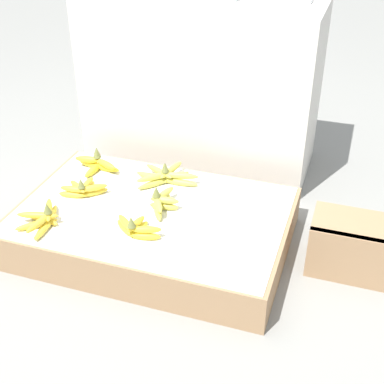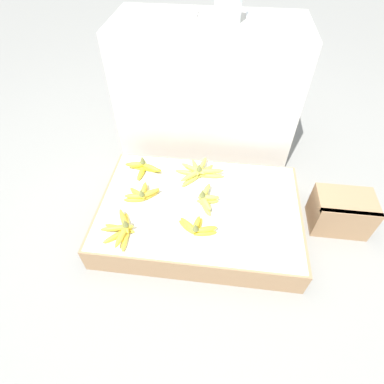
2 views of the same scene
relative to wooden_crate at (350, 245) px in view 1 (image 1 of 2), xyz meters
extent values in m
plane|color=gray|center=(-0.78, -0.09, -0.11)|extent=(10.00, 10.00, 0.00)
cube|color=#997551|center=(-0.78, -0.09, -0.03)|extent=(1.09, 0.73, 0.16)
cube|color=silver|center=(-0.78, -0.09, 0.05)|extent=(1.06, 0.71, 0.00)
cube|color=beige|center=(-0.81, 0.67, 0.31)|extent=(1.11, 0.51, 0.83)
cube|color=#997551|center=(0.00, 0.00, 0.00)|extent=(0.31, 0.21, 0.22)
cube|color=brown|center=(0.00, -0.09, 0.10)|extent=(0.31, 0.02, 0.02)
ellipsoid|color=gold|center=(-1.13, -0.28, 0.07)|extent=(0.08, 0.16, 0.03)
ellipsoid|color=gold|center=(-1.16, -0.30, 0.07)|extent=(0.16, 0.05, 0.03)
ellipsoid|color=gold|center=(-1.15, -0.34, 0.07)|extent=(0.14, 0.13, 0.03)
ellipsoid|color=gold|center=(-1.11, -0.35, 0.07)|extent=(0.04, 0.16, 0.03)
ellipsoid|color=gold|center=(-1.14, -0.27, 0.10)|extent=(0.10, 0.15, 0.03)
ellipsoid|color=gold|center=(-1.16, -0.32, 0.10)|extent=(0.16, 0.07, 0.03)
ellipsoid|color=gold|center=(-1.12, -0.35, 0.10)|extent=(0.05, 0.16, 0.03)
cone|color=olive|center=(-1.12, -0.31, 0.13)|extent=(0.03, 0.03, 0.04)
ellipsoid|color=yellow|center=(-0.73, -0.28, 0.07)|extent=(0.11, 0.05, 0.03)
ellipsoid|color=yellow|center=(-0.77, -0.24, 0.07)|extent=(0.05, 0.11, 0.03)
ellipsoid|color=yellow|center=(-0.83, -0.25, 0.07)|extent=(0.10, 0.09, 0.03)
ellipsoid|color=yellow|center=(-0.73, -0.27, 0.10)|extent=(0.11, 0.06, 0.03)
ellipsoid|color=yellow|center=(-0.77, -0.25, 0.10)|extent=(0.05, 0.11, 0.03)
ellipsoid|color=yellow|center=(-0.82, -0.26, 0.10)|extent=(0.10, 0.09, 0.03)
cone|color=olive|center=(-0.78, -0.29, 0.13)|extent=(0.03, 0.03, 0.04)
ellipsoid|color=gold|center=(-1.05, -0.06, 0.07)|extent=(0.10, 0.10, 0.03)
ellipsoid|color=gold|center=(-1.09, -0.04, 0.07)|extent=(0.03, 0.12, 0.03)
ellipsoid|color=gold|center=(-1.13, -0.07, 0.07)|extent=(0.11, 0.09, 0.03)
ellipsoid|color=gold|center=(-1.13, -0.11, 0.07)|extent=(0.12, 0.04, 0.03)
ellipsoid|color=gold|center=(-1.05, -0.07, 0.09)|extent=(0.11, 0.09, 0.03)
ellipsoid|color=gold|center=(-1.09, -0.05, 0.09)|extent=(0.03, 0.12, 0.03)
ellipsoid|color=gold|center=(-1.12, -0.08, 0.09)|extent=(0.11, 0.09, 0.03)
ellipsoid|color=gold|center=(-1.13, -0.10, 0.09)|extent=(0.12, 0.04, 0.03)
cone|color=olive|center=(-1.09, -0.10, 0.13)|extent=(0.03, 0.03, 0.04)
ellipsoid|color=gold|center=(-0.74, -0.11, 0.07)|extent=(0.08, 0.12, 0.03)
ellipsoid|color=gold|center=(-0.74, -0.07, 0.07)|extent=(0.12, 0.04, 0.03)
ellipsoid|color=gold|center=(-0.76, -0.04, 0.07)|extent=(0.06, 0.12, 0.03)
ellipsoid|color=gold|center=(-0.75, -0.10, 0.10)|extent=(0.09, 0.12, 0.03)
ellipsoid|color=gold|center=(-0.73, -0.07, 0.10)|extent=(0.12, 0.04, 0.03)
ellipsoid|color=gold|center=(-0.75, -0.02, 0.10)|extent=(0.06, 0.12, 0.03)
cone|color=olive|center=(-0.77, -0.07, 0.13)|extent=(0.03, 0.03, 0.05)
ellipsoid|color=yellow|center=(-1.18, 0.15, 0.07)|extent=(0.13, 0.05, 0.03)
ellipsoid|color=yellow|center=(-1.14, 0.10, 0.07)|extent=(0.04, 0.13, 0.03)
ellipsoid|color=yellow|center=(-1.09, 0.14, 0.07)|extent=(0.13, 0.04, 0.03)
ellipsoid|color=yellow|center=(-1.18, 0.14, 0.10)|extent=(0.13, 0.05, 0.03)
ellipsoid|color=yellow|center=(-1.09, 0.12, 0.10)|extent=(0.13, 0.08, 0.03)
cone|color=olive|center=(-1.14, 0.14, 0.14)|extent=(0.04, 0.04, 0.05)
ellipsoid|color=gold|center=(-0.74, 0.13, 0.07)|extent=(0.16, 0.03, 0.03)
ellipsoid|color=gold|center=(-0.78, 0.16, 0.07)|extent=(0.12, 0.15, 0.03)
ellipsoid|color=gold|center=(-0.83, 0.18, 0.07)|extent=(0.09, 0.16, 0.03)
ellipsoid|color=gold|center=(-0.87, 0.14, 0.07)|extent=(0.17, 0.05, 0.03)
ellipsoid|color=gold|center=(-0.84, 0.09, 0.07)|extent=(0.13, 0.14, 0.03)
ellipsoid|color=gold|center=(-0.74, 0.14, 0.10)|extent=(0.17, 0.06, 0.03)
ellipsoid|color=gold|center=(-0.79, 0.17, 0.10)|extent=(0.06, 0.17, 0.03)
ellipsoid|color=gold|center=(-0.84, 0.15, 0.10)|extent=(0.16, 0.10, 0.03)
ellipsoid|color=gold|center=(-0.84, 0.09, 0.10)|extent=(0.14, 0.13, 0.03)
cone|color=olive|center=(-0.80, 0.13, 0.13)|extent=(0.03, 0.03, 0.04)
camera|label=1|loc=(-0.06, -1.73, 1.26)|focal=50.00mm
camera|label=2|loc=(-0.69, -1.13, 1.29)|focal=28.00mm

